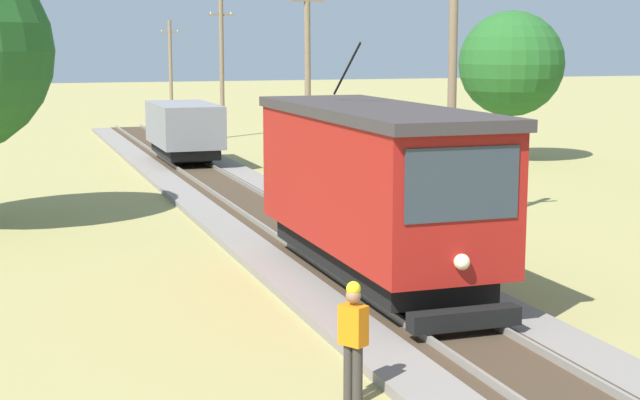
% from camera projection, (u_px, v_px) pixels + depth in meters
% --- Properties ---
extents(red_tram, '(2.60, 8.54, 4.79)m').
position_uv_depth(red_tram, '(373.00, 185.00, 19.81)').
color(red_tram, maroon).
rests_on(red_tram, rail_right).
extents(freight_car, '(2.40, 5.20, 2.31)m').
position_uv_depth(freight_car, '(184.00, 129.00, 39.58)').
color(freight_car, slate).
rests_on(freight_car, rail_right).
extents(utility_pole_mid, '(1.40, 0.29, 8.10)m').
position_uv_depth(utility_pole_mid, '(452.00, 79.00, 25.55)').
color(utility_pole_mid, '#7A664C').
rests_on(utility_pole_mid, ground).
extents(utility_pole_far, '(1.40, 0.39, 7.62)m').
position_uv_depth(utility_pole_far, '(308.00, 74.00, 37.34)').
color(utility_pole_far, '#7A664C').
rests_on(utility_pole_far, ground).
extents(utility_pole_distant, '(1.40, 0.29, 7.45)m').
position_uv_depth(utility_pole_distant, '(222.00, 67.00, 51.37)').
color(utility_pole_distant, '#7A664C').
rests_on(utility_pole_distant, ground).
extents(utility_pole_horizon, '(1.40, 0.24, 6.60)m').
position_uv_depth(utility_pole_horizon, '(171.00, 67.00, 66.31)').
color(utility_pole_horizon, '#7A664C').
rests_on(utility_pole_horizon, ground).
extents(gravel_pile, '(2.79, 2.79, 1.19)m').
position_uv_depth(gravel_pile, '(313.00, 150.00, 40.76)').
color(gravel_pile, gray).
rests_on(gravel_pile, ground).
extents(track_worker, '(0.40, 0.45, 1.78)m').
position_uv_depth(track_worker, '(353.00, 336.00, 13.61)').
color(track_worker, '#38332D').
rests_on(track_worker, ground).
extents(tree_horizon, '(4.49, 4.49, 6.45)m').
position_uv_depth(tree_horizon, '(511.00, 64.00, 40.97)').
color(tree_horizon, '#4C3823').
rests_on(tree_horizon, ground).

